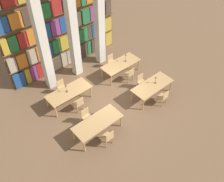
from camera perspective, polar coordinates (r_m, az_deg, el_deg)
name	(u,v)px	position (r m, az deg, el deg)	size (l,w,h in m)	color
ground_plane	(110,99)	(13.07, -0.36, -1.89)	(40.00, 40.00, 0.00)	brown
bookshelf_bank	(62,24)	(14.13, -11.34, 14.69)	(6.97, 0.35, 5.50)	brown
pillar_left	(41,38)	(12.50, -15.86, 11.53)	(0.44, 0.44, 6.00)	beige
pillar_center	(72,26)	(13.18, -9.11, 14.45)	(0.44, 0.44, 6.00)	beige
pillar_right	(99,15)	(14.05, -2.97, 16.88)	(0.44, 0.44, 6.00)	beige
reading_table_0	(98,123)	(11.14, -3.31, -7.29)	(2.27, 0.97, 0.76)	tan
chair_0	(108,137)	(10.92, -0.93, -10.50)	(0.42, 0.40, 0.88)	tan
chair_1	(87,116)	(11.69, -5.82, -5.82)	(0.42, 0.40, 0.88)	tan
reading_table_1	(152,86)	(12.95, 9.20, 1.13)	(2.27, 0.97, 0.76)	tan
chair_2	(163,97)	(12.78, 11.66, -1.30)	(0.42, 0.40, 0.88)	tan
chair_3	(141,81)	(13.45, 6.74, 2.19)	(0.42, 0.40, 0.88)	tan
desk_lamp_0	(156,79)	(12.86, 9.97, 2.75)	(0.14, 0.14, 0.41)	brown
reading_table_2	(69,92)	(12.62, -9.84, -0.32)	(2.27, 0.97, 0.76)	tan
chair_4	(79,103)	(12.30, -7.59, -2.82)	(0.42, 0.40, 0.88)	tan
chair_5	(62,87)	(13.28, -11.41, 0.86)	(0.42, 0.40, 0.88)	tan
desk_lamp_1	(66,87)	(12.38, -10.44, 0.85)	(0.14, 0.14, 0.44)	brown
reading_table_3	(121,64)	(14.17, 2.00, 6.10)	(2.27, 0.97, 0.76)	tan
chair_6	(130,74)	(13.86, 4.05, 3.90)	(0.42, 0.40, 0.88)	tan
chair_7	(112,61)	(14.74, -0.11, 6.81)	(0.42, 0.40, 0.88)	tan
desk_lamp_2	(126,56)	(14.10, 3.16, 7.89)	(0.14, 0.14, 0.49)	brown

